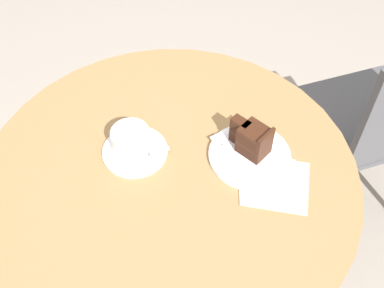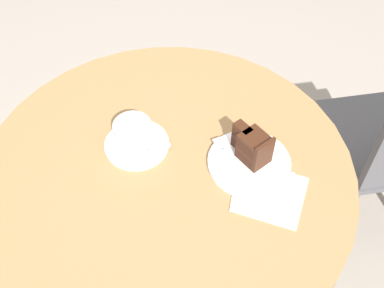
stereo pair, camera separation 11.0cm
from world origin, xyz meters
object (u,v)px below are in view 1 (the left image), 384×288
cake_plate (249,156)px  coffee_cup (132,141)px  teaspoon (156,142)px  cake_slice (252,139)px  cafe_chair (384,120)px  saucer (135,151)px  fork (227,151)px  napkin (273,183)px

cake_plate → coffee_cup: bearing=-142.9°
teaspoon → cake_plate: teaspoon is taller
cake_slice → cafe_chair: (0.15, 0.54, -0.28)m
saucer → cake_slice: size_ratio=1.56×
coffee_cup → cake_slice: bearing=39.9°
saucer → cake_plate: 0.27m
saucer → cake_plate: bearing=37.6°
coffee_cup → fork: size_ratio=0.85×
cafe_chair → teaspoon: bearing=4.3°
saucer → coffee_cup: (-0.01, -0.00, 0.04)m
teaspoon → cafe_chair: (0.33, 0.67, -0.24)m
saucer → coffee_cup: coffee_cup is taller
cafe_chair → napkin: bearing=24.9°
coffee_cup → fork: coffee_cup is taller
teaspoon → saucer: bearing=-115.4°
saucer → fork: (0.17, 0.13, 0.01)m
cake_plate → napkin: size_ratio=0.94×
fork → napkin: 0.13m
fork → saucer: bearing=56.1°
cake_slice → napkin: bearing=-23.1°
saucer → cake_slice: (0.21, 0.18, 0.04)m
teaspoon → cake_plate: size_ratio=0.56×
coffee_cup → teaspoon: coffee_cup is taller
saucer → cake_slice: cake_slice is taller
coffee_cup → napkin: size_ratio=0.59×
fork → cafe_chair: 0.66m
coffee_cup → cafe_chair: 0.85m
coffee_cup → cake_slice: size_ratio=1.23×
coffee_cup → napkin: (0.30, 0.14, -0.04)m
saucer → napkin: size_ratio=0.75×
saucer → coffee_cup: 0.04m
teaspoon → cafe_chair: bearing=61.9°
napkin → cafe_chair: cafe_chair is taller
fork → napkin: (0.13, 0.00, -0.01)m
cake_slice → fork: bearing=-133.6°
cake_plate → cake_slice: cake_slice is taller
saucer → fork: 0.21m
cake_slice → teaspoon: bearing=-145.6°
cafe_chair → cake_plate: bearing=16.3°
teaspoon → cafe_chair: 0.79m
teaspoon → napkin: bearing=16.1°
napkin → fork: bearing=-178.8°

